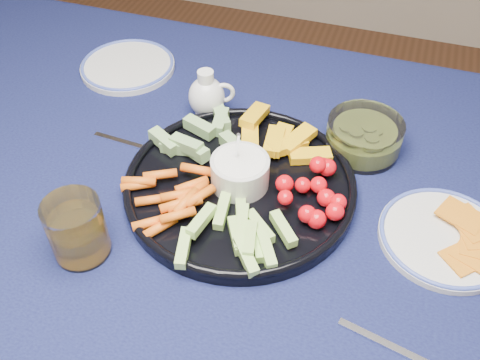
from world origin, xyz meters
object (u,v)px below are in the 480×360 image
(side_plate_extra, at_px, (128,66))
(juice_tumbler, at_px, (78,232))
(dining_table, at_px, (237,239))
(cheese_plate, at_px, (445,236))
(crudite_platter, at_px, (239,180))
(pickle_bowl, at_px, (363,138))
(creamer_pitcher, at_px, (207,96))

(side_plate_extra, bearing_deg, juice_tumbler, -70.94)
(dining_table, relative_size, cheese_plate, 8.18)
(juice_tumbler, bearing_deg, side_plate_extra, 109.06)
(crudite_platter, relative_size, side_plate_extra, 1.92)
(pickle_bowl, relative_size, juice_tumbler, 1.35)
(pickle_bowl, relative_size, side_plate_extra, 0.67)
(side_plate_extra, bearing_deg, dining_table, -40.77)
(creamer_pitcher, xyz_separation_m, cheese_plate, (0.46, -0.18, -0.03))
(pickle_bowl, height_order, juice_tumbler, juice_tumbler)
(dining_table, height_order, creamer_pitcher, creamer_pitcher)
(pickle_bowl, bearing_deg, juice_tumbler, -134.95)
(cheese_plate, relative_size, juice_tumbler, 2.01)
(creamer_pitcher, relative_size, side_plate_extra, 0.48)
(dining_table, bearing_deg, cheese_plate, 5.85)
(pickle_bowl, height_order, side_plate_extra, pickle_bowl)
(cheese_plate, xyz_separation_m, juice_tumbler, (-0.52, -0.20, 0.03))
(creamer_pitcher, xyz_separation_m, pickle_bowl, (0.31, -0.01, -0.01))
(crudite_platter, height_order, juice_tumbler, crudite_platter)
(dining_table, xyz_separation_m, juice_tumbler, (-0.19, -0.16, 0.13))
(creamer_pitcher, distance_m, juice_tumbler, 0.38)
(crudite_platter, bearing_deg, juice_tumbler, -133.02)
(crudite_platter, bearing_deg, dining_table, -77.00)
(dining_table, distance_m, crudite_platter, 0.12)
(juice_tumbler, distance_m, side_plate_extra, 0.50)
(side_plate_extra, bearing_deg, crudite_platter, -37.90)
(dining_table, relative_size, pickle_bowl, 12.20)
(cheese_plate, height_order, side_plate_extra, cheese_plate)
(crudite_platter, bearing_deg, pickle_bowl, 42.93)
(juice_tumbler, bearing_deg, dining_table, 39.95)
(dining_table, height_order, pickle_bowl, pickle_bowl)
(dining_table, relative_size, juice_tumbler, 16.43)
(crudite_platter, height_order, side_plate_extra, crudite_platter)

